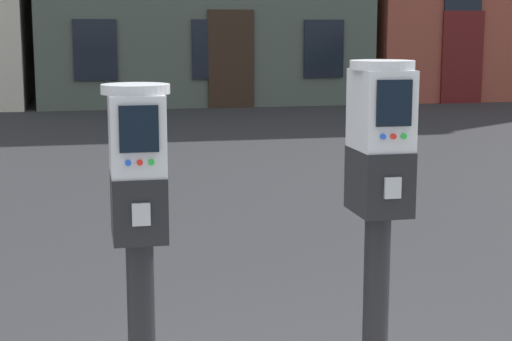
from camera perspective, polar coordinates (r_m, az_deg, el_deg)
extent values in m
cube|color=black|center=(2.64, -8.20, -2.46)|extent=(0.17, 0.24, 0.21)
cube|color=#A5A8AD|center=(2.52, -8.01, -3.06)|extent=(0.06, 0.01, 0.07)
cube|color=#B7BABF|center=(2.60, -8.32, 2.52)|extent=(0.17, 0.23, 0.25)
cube|color=black|center=(2.48, -8.17, 2.88)|extent=(0.12, 0.01, 0.14)
cylinder|color=blue|center=(2.49, -8.91, 0.53)|extent=(0.02, 0.01, 0.02)
cylinder|color=red|center=(2.50, -8.11, 0.56)|extent=(0.02, 0.01, 0.02)
cylinder|color=green|center=(2.50, -7.31, 0.59)|extent=(0.02, 0.01, 0.02)
cylinder|color=#B7BABF|center=(2.59, -8.40, 5.65)|extent=(0.22, 0.22, 0.03)
cube|color=black|center=(2.80, 8.58, -0.72)|extent=(0.17, 0.24, 0.22)
cube|color=#A5A8AD|center=(2.69, 9.51, -1.21)|extent=(0.06, 0.01, 0.07)
cube|color=#B7BABF|center=(2.77, 8.71, 4.22)|extent=(0.17, 0.23, 0.27)
cube|color=black|center=(2.66, 9.62, 4.65)|extent=(0.12, 0.01, 0.15)
cylinder|color=blue|center=(2.65, 8.86, 2.35)|extent=(0.02, 0.01, 0.02)
cylinder|color=red|center=(2.67, 9.57, 2.36)|extent=(0.02, 0.01, 0.02)
cylinder|color=green|center=(2.68, 10.26, 2.38)|extent=(0.02, 0.01, 0.02)
cylinder|color=#B7BABF|center=(2.76, 8.79, 7.29)|extent=(0.22, 0.22, 0.03)
cube|color=black|center=(17.47, -11.15, 8.25)|extent=(0.90, 0.06, 1.26)
cube|color=black|center=(17.69, -3.03, 8.44)|extent=(0.90, 0.06, 1.26)
cube|color=black|center=(18.24, 4.75, 8.46)|extent=(0.90, 0.06, 1.26)
cube|color=black|center=(17.76, -1.75, 7.77)|extent=(1.00, 0.07, 2.10)
cube|color=black|center=(19.44, 14.23, 11.03)|extent=(0.90, 0.06, 1.60)
cube|color=#591414|center=(19.46, 14.18, 7.66)|extent=(1.00, 0.07, 2.10)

